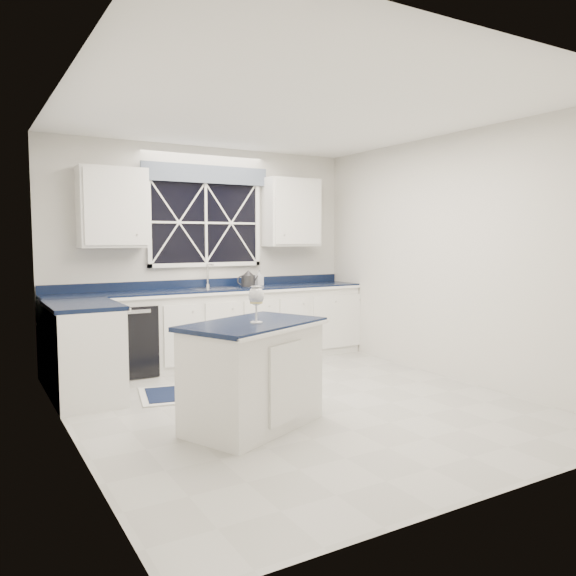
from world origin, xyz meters
TOP-DOWN VIEW (x-y plane):
  - ground at (0.00, 0.00)m, footprint 4.50×4.50m
  - back_wall at (0.00, 2.25)m, footprint 4.00×0.10m
  - base_cabinets at (-0.33, 1.78)m, footprint 3.99×1.60m
  - countertop at (0.00, 1.95)m, footprint 3.98×0.64m
  - dishwasher at (-1.10, 1.95)m, footprint 0.60×0.58m
  - window at (0.00, 2.20)m, footprint 1.65×0.09m
  - upper_cabinets at (0.00, 2.08)m, footprint 3.10×0.34m
  - faucet at (0.00, 2.14)m, footprint 0.05×0.20m
  - island at (-0.65, -0.38)m, footprint 1.36×1.12m
  - rug at (-0.68, 0.79)m, footprint 1.24×0.90m
  - kettle at (0.47, 1.97)m, footprint 0.30×0.18m
  - wine_glass at (-0.65, -0.44)m, footprint 0.13×0.13m
  - soap_bottle at (0.70, 2.11)m, footprint 0.10×0.10m

SIDE VIEW (x-z plane):
  - ground at x=0.00m, z-range 0.00..0.00m
  - rug at x=-0.68m, z-range 0.00..0.02m
  - dishwasher at x=-1.10m, z-range 0.00..0.82m
  - island at x=-0.65m, z-range 0.00..0.88m
  - base_cabinets at x=-0.33m, z-range 0.00..0.90m
  - countertop at x=0.00m, z-range 0.90..0.94m
  - kettle at x=0.47m, z-range 0.93..1.14m
  - soap_bottle at x=0.70m, z-range 0.94..1.14m
  - wine_glass at x=-0.65m, z-range 0.93..1.23m
  - faucet at x=0.00m, z-range 0.95..1.25m
  - back_wall at x=0.00m, z-range 0.00..2.70m
  - window at x=0.00m, z-range 1.20..2.46m
  - upper_cabinets at x=0.00m, z-range 1.45..2.35m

